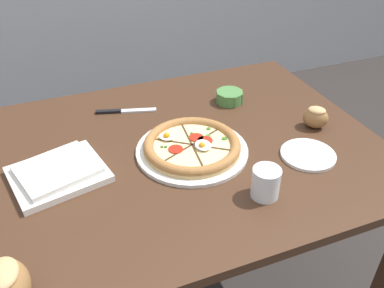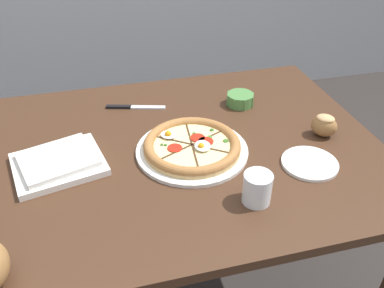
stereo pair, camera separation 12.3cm
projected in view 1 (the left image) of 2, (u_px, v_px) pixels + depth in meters
dining_table at (184, 172)px, 1.33m from camera, size 1.23×0.95×0.77m
pizza at (192, 147)px, 1.24m from camera, size 0.34×0.34×0.05m
ramekin_bowl at (229, 96)px, 1.50m from camera, size 0.10×0.10×0.04m
napkin_folded at (58, 173)px, 1.14m from camera, size 0.29×0.26×0.04m
bread_piece_near at (316, 117)px, 1.35m from camera, size 0.10×0.10×0.07m
bread_piece_mid at (6, 286)px, 0.79m from camera, size 0.10×0.13×0.11m
knife_main at (125, 111)px, 1.45m from camera, size 0.21×0.08×0.01m
water_glass at (266, 184)px, 1.07m from camera, size 0.08×0.08×0.09m
side_saucer at (308, 155)px, 1.23m from camera, size 0.17×0.17×0.01m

